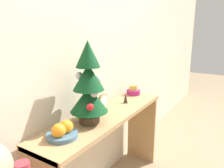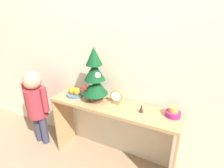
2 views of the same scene
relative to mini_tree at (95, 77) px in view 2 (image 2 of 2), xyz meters
name	(u,v)px [view 2 (image 2 of 2)]	position (x,y,z in m)	size (l,w,h in m)	color
back_wall	(122,46)	(0.19, 0.19, 0.27)	(7.00, 0.05, 2.50)	beige
console_table	(112,119)	(0.19, -0.01, -0.41)	(1.29, 0.32, 0.72)	tan
mini_tree	(95,77)	(0.00, 0.00, 0.00)	(0.25, 0.25, 0.55)	#4C3828
fruit_bowl	(75,92)	(-0.26, 0.00, -0.22)	(0.18, 0.18, 0.10)	#476B84
singing_bowl	(173,113)	(0.75, 0.05, -0.22)	(0.13, 0.13, 0.09)	#9E2366
desk_clock	(116,97)	(0.21, 0.04, -0.19)	(0.12, 0.04, 0.14)	olive
figurine	(141,108)	(0.49, -0.01, -0.22)	(0.04, 0.04, 0.08)	#382D23
child_figure	(36,101)	(-0.75, -0.11, -0.39)	(0.37, 0.24, 0.95)	#38384C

